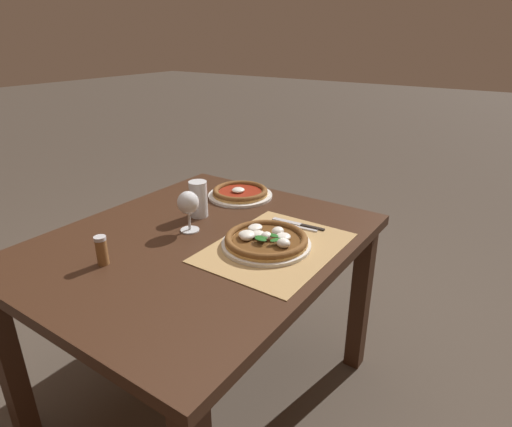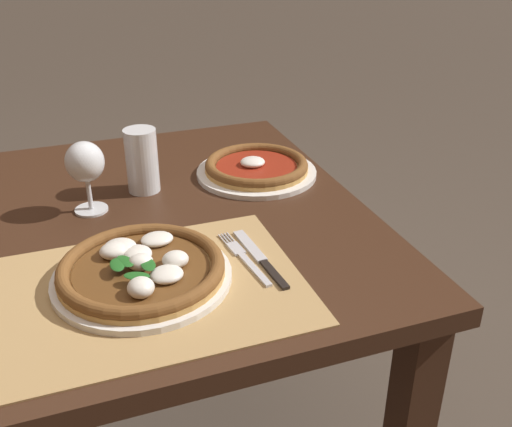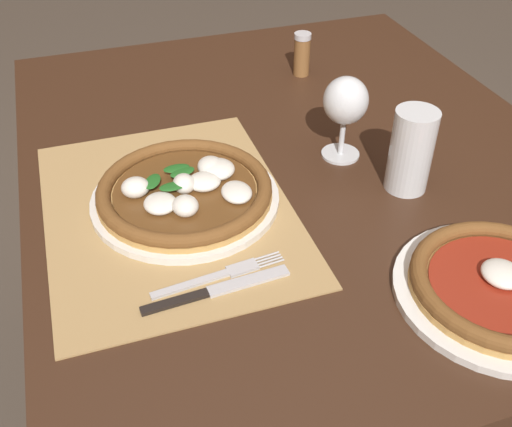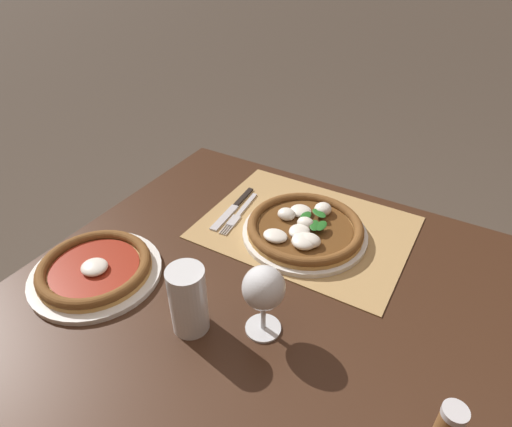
% 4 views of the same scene
% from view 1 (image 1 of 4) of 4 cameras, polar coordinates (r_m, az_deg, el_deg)
% --- Properties ---
extents(ground_plane, '(24.00, 24.00, 0.00)m').
position_cam_1_polar(ground_plane, '(1.99, -6.48, -22.86)').
color(ground_plane, '#473D33').
extents(dining_table, '(1.19, 0.99, 0.74)m').
position_cam_1_polar(dining_table, '(1.59, -7.49, -6.69)').
color(dining_table, '#382114').
rests_on(dining_table, ground).
extents(paper_placemat, '(0.51, 0.39, 0.00)m').
position_cam_1_polar(paper_placemat, '(1.47, 2.63, -4.52)').
color(paper_placemat, '#A88451').
rests_on(paper_placemat, dining_table).
extents(pizza_near, '(0.31, 0.31, 0.05)m').
position_cam_1_polar(pizza_near, '(1.47, 1.33, -3.56)').
color(pizza_near, silver).
rests_on(pizza_near, paper_placemat).
extents(pizza_far, '(0.29, 0.29, 0.04)m').
position_cam_1_polar(pizza_far, '(1.92, -2.13, 2.78)').
color(pizza_far, silver).
rests_on(pizza_far, dining_table).
extents(wine_glass, '(0.08, 0.08, 0.16)m').
position_cam_1_polar(wine_glass, '(1.57, -9.03, 1.22)').
color(wine_glass, silver).
rests_on(wine_glass, dining_table).
extents(pint_glass, '(0.07, 0.07, 0.15)m').
position_cam_1_polar(pint_glass, '(1.71, -7.68, 1.84)').
color(pint_glass, silver).
rests_on(pint_glass, dining_table).
extents(fork, '(0.04, 0.20, 0.00)m').
position_cam_1_polar(fork, '(1.62, 4.80, -1.65)').
color(fork, '#B7B7BC').
rests_on(fork, paper_placemat).
extents(knife, '(0.03, 0.22, 0.01)m').
position_cam_1_polar(knife, '(1.64, 5.61, -1.41)').
color(knife, black).
rests_on(knife, paper_placemat).
extents(pepper_shaker, '(0.04, 0.04, 0.10)m').
position_cam_1_polar(pepper_shaker, '(1.43, -19.89, -4.64)').
color(pepper_shaker, brown).
rests_on(pepper_shaker, dining_table).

